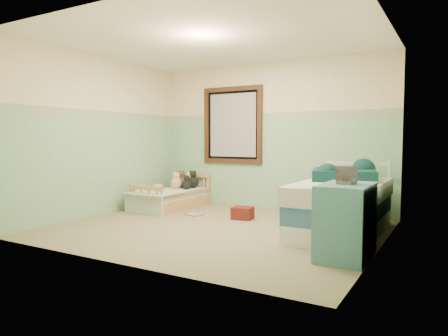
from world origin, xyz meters
The scene contains 29 objects.
floor centered at (0.00, 0.00, -0.01)m, with size 4.20×3.60×0.02m, color #796B50.
ceiling centered at (0.00, 0.00, 2.51)m, with size 4.20×3.60×0.02m, color white.
wall_back centered at (0.00, 1.80, 1.25)m, with size 4.20×0.04×2.50m, color beige.
wall_front centered at (0.00, -1.80, 1.25)m, with size 4.20×0.04×2.50m, color beige.
wall_left centered at (-2.10, 0.00, 1.25)m, with size 0.04×3.60×2.50m, color beige.
wall_right centered at (2.10, 0.00, 1.25)m, with size 0.04×3.60×2.50m, color beige.
wainscot_mint centered at (0.00, 1.79, 0.75)m, with size 4.20×0.01×1.50m, color #76AE7B.
border_strip centered at (0.00, 1.79, 1.57)m, with size 4.20×0.01×0.15m, color #4F7051.
window_frame centered at (-0.70, 1.76, 1.45)m, with size 1.16×0.06×1.36m, color #34190D.
window_blinds centered at (-0.70, 1.77, 1.45)m, with size 0.92×0.01×1.12m, color #BABAB6.
toddler_bed_frame centered at (-1.53, 1.05, 0.09)m, with size 0.72×1.43×0.18m, color #C17F41.
toddler_mattress centered at (-1.53, 1.05, 0.24)m, with size 0.65×1.37×0.12m, color white.
patchwork_quilt centered at (-1.53, 0.60, 0.32)m, with size 0.78×0.72×0.03m, color #79A7C7.
plush_bed_brown centered at (-1.68, 1.55, 0.41)m, with size 0.21×0.21×0.21m, color brown.
plush_bed_white centered at (-1.48, 1.55, 0.40)m, with size 0.20×0.20×0.20m, color silver.
plush_bed_tan centered at (-1.63, 1.33, 0.41)m, with size 0.20×0.20×0.20m, color #DFB982.
plush_bed_dark centered at (-1.40, 1.33, 0.39)m, with size 0.17×0.17×0.17m, color black.
plush_floor_cream centered at (-1.93, 1.19, 0.13)m, with size 0.26×0.26×0.26m, color beige.
plush_floor_tan centered at (-1.92, 0.90, 0.11)m, with size 0.22×0.22×0.22m, color #DFB982.
twin_bed_frame centered at (1.55, 0.55, 0.11)m, with size 0.93×1.86×0.22m, color white.
twin_boxspring centered at (1.55, 0.55, 0.33)m, with size 0.93×1.86×0.22m, color #2B5482.
twin_mattress centered at (1.55, 0.55, 0.55)m, with size 0.97×1.89×0.22m, color silver.
teal_blanket centered at (1.50, 0.85, 0.73)m, with size 0.79×0.84×0.14m, color #0D2F2F.
dresser centered at (1.85, -0.51, 0.38)m, with size 0.47×0.75×0.75m, color teal.
book_stack centered at (1.85, -0.52, 0.84)m, with size 0.17×0.13×0.17m, color brown.
red_pillow centered at (0.03, 0.76, 0.09)m, with size 0.29×0.26×0.18m, color maroon.
floor_book centered at (-0.78, 0.66, 0.01)m, with size 0.27×0.21×0.02m, color gold.
extra_plush_0 centered at (-1.51, 1.47, 0.38)m, with size 0.15×0.15×0.15m, color beige.
extra_plush_1 centered at (-1.43, 1.56, 0.41)m, with size 0.22×0.22×0.22m, color black.
Camera 1 is at (2.82, -4.63, 1.20)m, focal length 32.69 mm.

